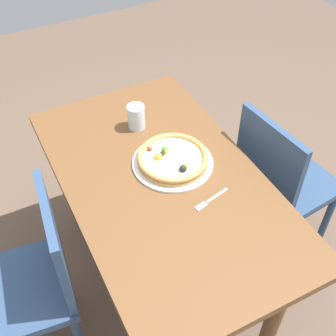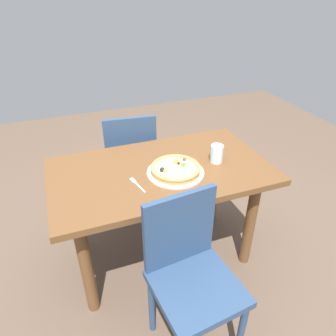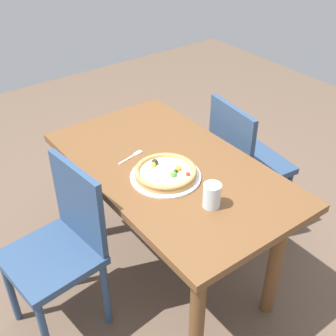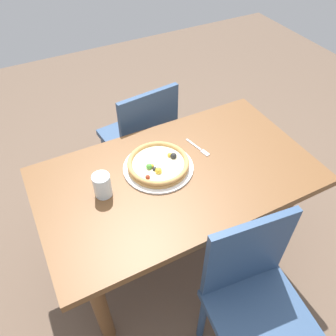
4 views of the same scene
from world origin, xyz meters
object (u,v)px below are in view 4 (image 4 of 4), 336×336
object	(u,v)px
chair_far	(254,300)
fork	(199,149)
plate	(158,167)
drinking_glass	(102,185)
pizza	(158,164)
dining_table	(177,190)
chair_near	(141,138)

from	to	relation	value
chair_far	fork	world-z (taller)	chair_far
plate	drinking_glass	bearing A→B (deg)	6.90
pizza	fork	size ratio (longest dim) A/B	1.81
plate	fork	world-z (taller)	plate
dining_table	chair_near	size ratio (longest dim) A/B	1.48
dining_table	fork	xyz separation A→B (m)	(-0.18, -0.11, 0.12)
dining_table	chair_far	world-z (taller)	chair_far
dining_table	fork	distance (m)	0.24
chair_near	fork	xyz separation A→B (m)	(-0.12, 0.49, 0.25)
pizza	fork	world-z (taller)	pizza
pizza	fork	xyz separation A→B (m)	(-0.25, -0.03, -0.03)
plate	drinking_glass	world-z (taller)	drinking_glass
chair_near	plate	distance (m)	0.59
drinking_glass	dining_table	bearing A→B (deg)	173.23
chair_far	plate	size ratio (longest dim) A/B	2.63
fork	drinking_glass	world-z (taller)	drinking_glass
plate	pizza	world-z (taller)	pizza
fork	chair_far	bearing A→B (deg)	-23.54
dining_table	chair_far	bearing A→B (deg)	94.91
drinking_glass	chair_near	bearing A→B (deg)	-126.82
chair_far	plate	world-z (taller)	chair_far
chair_near	pizza	xyz separation A→B (m)	(0.12, 0.52, 0.27)
pizza	chair_near	bearing A→B (deg)	-103.46
dining_table	plate	bearing A→B (deg)	-49.75
plate	pizza	xyz separation A→B (m)	(0.00, 0.00, 0.03)
dining_table	drinking_glass	xyz separation A→B (m)	(0.36, -0.04, 0.17)
plate	fork	size ratio (longest dim) A/B	2.07
plate	fork	distance (m)	0.25
chair_near	drinking_glass	distance (m)	0.75
dining_table	fork	world-z (taller)	fork
chair_near	pizza	world-z (taller)	chair_near
fork	dining_table	bearing A→B (deg)	-72.58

